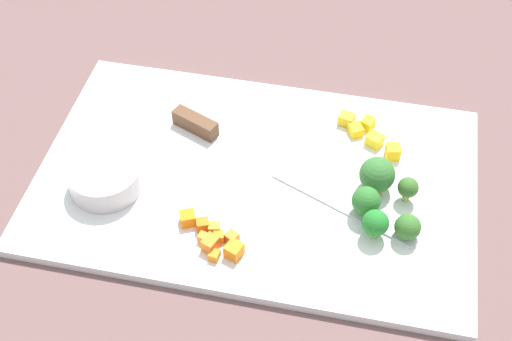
% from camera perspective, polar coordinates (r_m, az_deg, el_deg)
% --- Properties ---
extents(ground_plane, '(4.00, 4.00, 0.00)m').
position_cam_1_polar(ground_plane, '(0.88, -0.00, -0.95)').
color(ground_plane, brown).
extents(cutting_board, '(0.54, 0.34, 0.01)m').
position_cam_1_polar(cutting_board, '(0.87, -0.00, -0.70)').
color(cutting_board, white).
rests_on(cutting_board, ground_plane).
extents(prep_bowl, '(0.09, 0.09, 0.03)m').
position_cam_1_polar(prep_bowl, '(0.87, -12.15, -0.56)').
color(prep_bowl, '#BEB6B7').
rests_on(prep_bowl, cutting_board).
extents(chef_knife, '(0.33, 0.16, 0.02)m').
position_cam_1_polar(chef_knife, '(0.89, -0.87, 1.64)').
color(chef_knife, silver).
rests_on(chef_knife, cutting_board).
extents(carrot_dice_0, '(0.02, 0.02, 0.02)m').
position_cam_1_polar(carrot_dice_0, '(0.79, -1.85, -6.48)').
color(carrot_dice_0, orange).
rests_on(carrot_dice_0, cutting_board).
extents(carrot_dice_1, '(0.02, 0.02, 0.02)m').
position_cam_1_polar(carrot_dice_1, '(0.80, -3.72, -5.95)').
color(carrot_dice_1, orange).
rests_on(carrot_dice_1, cutting_board).
extents(carrot_dice_2, '(0.01, 0.01, 0.01)m').
position_cam_1_polar(carrot_dice_2, '(0.81, -4.23, -5.49)').
color(carrot_dice_2, orange).
rests_on(carrot_dice_2, cutting_board).
extents(carrot_dice_3, '(0.02, 0.02, 0.01)m').
position_cam_1_polar(carrot_dice_3, '(0.81, -4.33, -4.41)').
color(carrot_dice_3, orange).
rests_on(carrot_dice_3, cutting_board).
extents(carrot_dice_4, '(0.02, 0.01, 0.01)m').
position_cam_1_polar(carrot_dice_4, '(0.81, -3.40, -4.71)').
color(carrot_dice_4, orange).
rests_on(carrot_dice_4, cutting_board).
extents(carrot_dice_5, '(0.01, 0.01, 0.01)m').
position_cam_1_polar(carrot_dice_5, '(0.81, -3.04, -5.40)').
color(carrot_dice_5, orange).
rests_on(carrot_dice_5, cutting_board).
extents(carrot_dice_6, '(0.02, 0.02, 0.01)m').
position_cam_1_polar(carrot_dice_6, '(0.80, -1.98, -5.47)').
color(carrot_dice_6, orange).
rests_on(carrot_dice_6, cutting_board).
extents(carrot_dice_7, '(0.01, 0.01, 0.01)m').
position_cam_1_polar(carrot_dice_7, '(0.79, -3.39, -6.88)').
color(carrot_dice_7, orange).
rests_on(carrot_dice_7, cutting_board).
extents(carrot_dice_8, '(0.02, 0.02, 0.02)m').
position_cam_1_polar(carrot_dice_8, '(0.82, -5.55, -3.88)').
color(carrot_dice_8, orange).
rests_on(carrot_dice_8, cutting_board).
extents(pepper_dice_0, '(0.02, 0.02, 0.02)m').
position_cam_1_polar(pepper_dice_0, '(0.86, 9.77, -0.86)').
color(pepper_dice_0, yellow).
rests_on(pepper_dice_0, cutting_board).
extents(pepper_dice_1, '(0.03, 0.02, 0.02)m').
position_cam_1_polar(pepper_dice_1, '(0.91, 9.60, 2.47)').
color(pepper_dice_1, yellow).
rests_on(pepper_dice_1, cutting_board).
extents(pepper_dice_2, '(0.02, 0.02, 0.02)m').
position_cam_1_polar(pepper_dice_2, '(0.93, 7.35, 4.14)').
color(pepper_dice_2, yellow).
rests_on(pepper_dice_2, cutting_board).
extents(pepper_dice_3, '(0.02, 0.02, 0.01)m').
position_cam_1_polar(pepper_dice_3, '(0.88, 9.97, -0.15)').
color(pepper_dice_3, yellow).
rests_on(pepper_dice_3, cutting_board).
extents(pepper_dice_4, '(0.02, 0.02, 0.02)m').
position_cam_1_polar(pepper_dice_4, '(0.90, 11.04, 1.50)').
color(pepper_dice_4, yellow).
rests_on(pepper_dice_4, cutting_board).
extents(pepper_dice_5, '(0.02, 0.02, 0.01)m').
position_cam_1_polar(pepper_dice_5, '(0.92, 8.08, 3.28)').
color(pepper_dice_5, yellow).
rests_on(pepper_dice_5, cutting_board).
extents(pepper_dice_6, '(0.02, 0.02, 0.01)m').
position_cam_1_polar(pepper_dice_6, '(0.93, 9.04, 3.80)').
color(pepper_dice_6, yellow).
rests_on(pepper_dice_6, cutting_board).
extents(broccoli_floret_0, '(0.04, 0.04, 0.05)m').
position_cam_1_polar(broccoli_floret_0, '(0.85, 9.79, -0.35)').
color(broccoli_floret_0, '#8FB668').
rests_on(broccoli_floret_0, cutting_board).
extents(broccoli_floret_1, '(0.03, 0.03, 0.04)m').
position_cam_1_polar(broccoli_floret_1, '(0.82, 8.91, -2.47)').
color(broccoli_floret_1, '#83B057').
rests_on(broccoli_floret_1, cutting_board).
extents(broccoli_floret_2, '(0.03, 0.03, 0.03)m').
position_cam_1_polar(broccoli_floret_2, '(0.81, 12.20, -4.51)').
color(broccoli_floret_2, '#92AD58').
rests_on(broccoli_floret_2, cutting_board).
extents(broccoli_floret_3, '(0.03, 0.03, 0.03)m').
position_cam_1_polar(broccoli_floret_3, '(0.85, 12.23, -1.31)').
color(broccoli_floret_3, '#97AC5E').
rests_on(broccoli_floret_3, cutting_board).
extents(broccoli_floret_4, '(0.03, 0.03, 0.04)m').
position_cam_1_polar(broccoli_floret_4, '(0.81, 9.65, -4.25)').
color(broccoli_floret_4, '#87C264').
rests_on(broccoli_floret_4, cutting_board).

